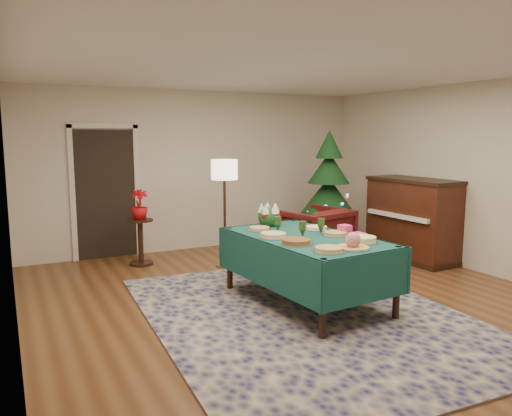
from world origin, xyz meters
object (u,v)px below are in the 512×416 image
side_table (141,243)px  christmas_tree (328,198)px  buffet_table (306,250)px  piano (412,220)px  floor_lamp (224,176)px  armchair (313,233)px  gift_box (345,229)px  potted_plant (140,211)px

side_table → christmas_tree: christmas_tree is taller
buffet_table → christmas_tree: bearing=49.5°
buffet_table → side_table: buffet_table is taller
buffet_table → christmas_tree: size_ratio=1.05×
side_table → piano: piano is taller
floor_lamp → piano: size_ratio=1.06×
side_table → piano: 4.23m
armchair → buffet_table: bearing=41.5°
gift_box → floor_lamp: (-0.66, 2.03, 0.51)m
gift_box → potted_plant: (-1.76, 2.70, -0.03)m
gift_box → side_table: 3.26m
buffet_table → side_table: (-1.27, 2.63, -0.30)m
buffet_table → piano: 2.83m
armchair → christmas_tree: 0.97m
armchair → side_table: size_ratio=1.38×
gift_box → side_table: gift_box is taller
christmas_tree → piano: size_ratio=1.35×
potted_plant → armchair: bearing=-26.8°
buffet_table → potted_plant: 2.92m
floor_lamp → christmas_tree: bearing=1.9°
buffet_table → armchair: bearing=53.9°
potted_plant → piano: 4.23m
side_table → gift_box: bearing=-56.9°
floor_lamp → christmas_tree: size_ratio=0.79×
floor_lamp → gift_box: bearing=-71.9°
floor_lamp → piano: bearing=-18.2°
piano → armchair: bearing=164.9°
buffet_table → floor_lamp: size_ratio=1.34×
armchair → potted_plant: armchair is taller
floor_lamp → side_table: size_ratio=2.29×
armchair → floor_lamp: size_ratio=0.60×
potted_plant → christmas_tree: christmas_tree is taller
gift_box → piano: piano is taller
buffet_table → piano: bearing=21.2°
floor_lamp → potted_plant: floor_lamp is taller
gift_box → floor_lamp: 2.19m
buffet_table → christmas_tree: (1.72, 2.01, 0.28)m
gift_box → potted_plant: 3.22m
gift_box → floor_lamp: size_ratio=0.08×
piano → buffet_table: bearing=-158.8°
floor_lamp → potted_plant: size_ratio=3.57×
buffet_table → armchair: size_ratio=2.22×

